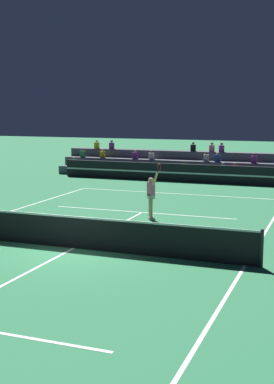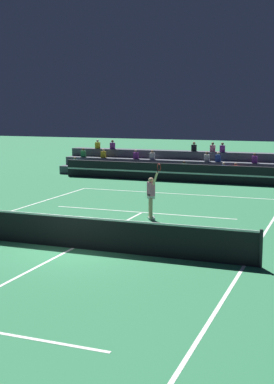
# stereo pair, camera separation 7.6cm
# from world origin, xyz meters

# --- Properties ---
(ground_plane) EXTENTS (120.00, 120.00, 0.00)m
(ground_plane) POSITION_xyz_m (0.00, 0.00, 0.00)
(ground_plane) COLOR #2D7A4C
(court_lines) EXTENTS (11.10, 23.90, 0.01)m
(court_lines) POSITION_xyz_m (0.00, 0.00, 0.00)
(court_lines) COLOR white
(court_lines) RESTS_ON ground
(tennis_net) EXTENTS (12.00, 0.10, 1.10)m
(tennis_net) POSITION_xyz_m (0.00, 0.00, 0.54)
(tennis_net) COLOR black
(tennis_net) RESTS_ON ground
(sponsor_banner_wall) EXTENTS (18.00, 0.26, 1.10)m
(sponsor_banner_wall) POSITION_xyz_m (0.00, 16.60, 0.55)
(sponsor_banner_wall) COLOR black
(sponsor_banner_wall) RESTS_ON ground
(bleacher_stand) EXTENTS (20.30, 2.85, 2.28)m
(bleacher_stand) POSITION_xyz_m (0.00, 19.14, 0.65)
(bleacher_stand) COLOR #4C515B
(bleacher_stand) RESTS_ON ground
(tennis_player) EXTENTS (0.88, 0.91, 2.41)m
(tennis_player) POSITION_xyz_m (0.83, 5.22, 0.98)
(tennis_player) COLOR tan
(tennis_player) RESTS_ON ground
(tennis_ball) EXTENTS (0.07, 0.07, 0.07)m
(tennis_ball) POSITION_xyz_m (2.52, 3.31, 0.03)
(tennis_ball) COLOR #C6DB33
(tennis_ball) RESTS_ON ground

